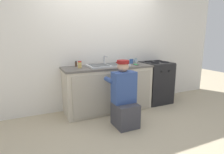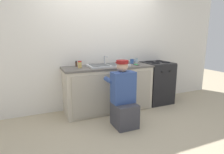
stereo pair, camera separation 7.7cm
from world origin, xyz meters
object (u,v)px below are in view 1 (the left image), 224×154
condiment_jar (80,65)px  water_glass (136,60)px  sink_double_basin (108,65)px  cell_phone (136,65)px  plumber_person (124,99)px  spice_bottle_pepper (76,64)px  coffee_mug (131,61)px  stove_range (156,82)px

condiment_jar → water_glass: (1.32, 0.18, -0.01)m
sink_double_basin → cell_phone: size_ratio=5.71×
sink_double_basin → cell_phone: 0.59m
plumber_person → spice_bottle_pepper: bearing=120.5°
sink_double_basin → coffee_mug: (0.61, 0.12, 0.03)m
stove_range → condiment_jar: (-1.75, 0.00, 0.51)m
plumber_person → coffee_mug: bearing=53.9°
plumber_person → spice_bottle_pepper: plumber_person is taller
coffee_mug → cell_phone: (-0.03, -0.23, -0.04)m
plumber_person → coffee_mug: size_ratio=8.76×
sink_double_basin → condiment_jar: bearing=179.8°
condiment_jar → cell_phone: (1.15, -0.11, -0.06)m
plumber_person → cell_phone: plumber_person is taller
sink_double_basin → coffee_mug: 0.62m
plumber_person → coffee_mug: plumber_person is taller
condiment_jar → spice_bottle_pepper: bearing=96.2°
stove_range → plumber_person: 1.43m
condiment_jar → coffee_mug: size_ratio=1.02×
cell_phone → water_glass: water_glass is taller
water_glass → condiment_jar: bearing=-172.3°
water_glass → plumber_person: bearing=-130.0°
condiment_jar → coffee_mug: bearing=5.9°
spice_bottle_pepper → coffee_mug: bearing=-3.5°
cell_phone → stove_range: bearing=9.7°
sink_double_basin → stove_range: size_ratio=0.86×
condiment_jar → cell_phone: 1.15m
cell_phone → spice_bottle_pepper: 1.21m
coffee_mug → spice_bottle_pepper: spice_bottle_pepper is taller
sink_double_basin → coffee_mug: sink_double_basin is taller
coffee_mug → water_glass: (0.15, 0.06, 0.00)m
cell_phone → plumber_person: bearing=-133.4°
sink_double_basin → stove_range: (1.19, -0.00, -0.46)m
cell_phone → water_glass: bearing=59.0°
plumber_person → cell_phone: size_ratio=7.89×
sink_double_basin → spice_bottle_pepper: 0.62m
spice_bottle_pepper → plumber_person: bearing=-59.5°
sink_double_basin → spice_bottle_pepper: sink_double_basin is taller
condiment_jar → water_glass: size_ratio=1.28×
coffee_mug → condiment_jar: bearing=-174.1°
plumber_person → sink_double_basin: bearing=88.0°
stove_range → water_glass: size_ratio=9.35×
stove_range → condiment_jar: size_ratio=7.31×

